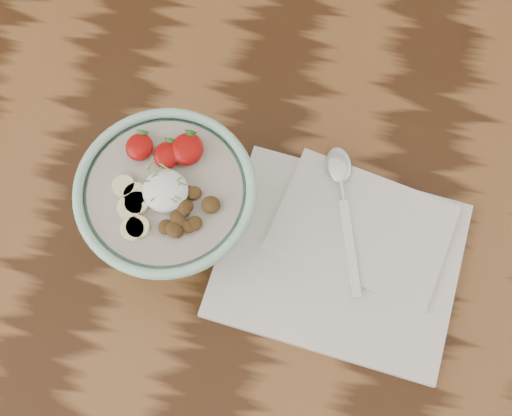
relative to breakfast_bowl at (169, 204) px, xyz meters
The scene contains 4 objects.
table 18.38cm from the breakfast_bowl, ahead, with size 160.00×90.00×75.00cm.
breakfast_bowl is the anchor object (origin of this frame).
napkin 22.17cm from the breakfast_bowl, ahead, with size 30.96×26.65×1.76cm.
spoon 21.72cm from the breakfast_bowl, 22.44° to the left, with size 7.47×19.43×1.02cm.
Camera 1 is at (6.88, -27.26, 159.17)cm, focal length 50.00 mm.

